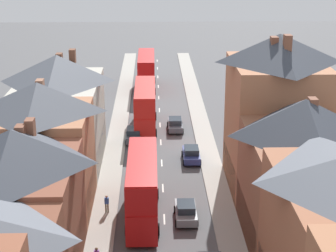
# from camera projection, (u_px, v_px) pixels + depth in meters

# --- Properties ---
(pavement_left) EXTENTS (2.20, 104.00, 0.14)m
(pavement_left) POSITION_uv_depth(u_px,v_px,m) (114.00, 156.00, 60.09)
(pavement_left) COLOR #A8A399
(pavement_left) RESTS_ON ground
(pavement_right) EXTENTS (2.20, 104.00, 0.14)m
(pavement_right) POSITION_uv_depth(u_px,v_px,m) (209.00, 155.00, 60.37)
(pavement_right) COLOR #A8A399
(pavement_right) RESTS_ON ground
(centre_line_dashes) EXTENTS (0.14, 97.80, 0.01)m
(centre_line_dashes) POSITION_uv_depth(u_px,v_px,m) (162.00, 163.00, 58.37)
(centre_line_dashes) COLOR silver
(centre_line_dashes) RESTS_ON ground
(terrace_row_left) EXTENTS (8.00, 55.12, 13.89)m
(terrace_row_left) POSITION_uv_depth(u_px,v_px,m) (6.00, 220.00, 35.17)
(terrace_row_left) COLOR #A36042
(terrace_row_left) RESTS_ON ground
(double_decker_bus_lead) EXTENTS (2.74, 10.80, 5.30)m
(double_decker_bus_lead) POSITION_uv_depth(u_px,v_px,m) (146.00, 71.00, 84.23)
(double_decker_bus_lead) COLOR #B70F0F
(double_decker_bus_lead) RESTS_ON ground
(double_decker_bus_mid_street) EXTENTS (2.74, 10.80, 5.30)m
(double_decker_bus_mid_street) POSITION_uv_depth(u_px,v_px,m) (145.00, 106.00, 67.55)
(double_decker_bus_mid_street) COLOR red
(double_decker_bus_mid_street) RESTS_ON ground
(double_decker_bus_far_approaching) EXTENTS (2.74, 10.80, 5.30)m
(double_decker_bus_far_approaching) POSITION_uv_depth(u_px,v_px,m) (142.00, 187.00, 46.50)
(double_decker_bus_far_approaching) COLOR red
(double_decker_bus_far_approaching) RESTS_ON ground
(car_mid_black) EXTENTS (1.90, 4.16, 1.64)m
(car_mid_black) POSITION_uv_depth(u_px,v_px,m) (134.00, 134.00, 64.07)
(car_mid_black) COLOR #4C515B
(car_mid_black) RESTS_ON ground
(car_parked_left_b) EXTENTS (1.90, 4.11, 1.57)m
(car_parked_left_b) POSITION_uv_depth(u_px,v_px,m) (175.00, 124.00, 67.56)
(car_parked_left_b) COLOR #4C515B
(car_parked_left_b) RESTS_ON ground
(car_mid_white) EXTENTS (1.90, 3.87, 1.60)m
(car_mid_white) POSITION_uv_depth(u_px,v_px,m) (186.00, 211.00, 46.70)
(car_mid_white) COLOR gray
(car_mid_white) RESTS_ON ground
(car_far_grey) EXTENTS (1.90, 3.90, 1.59)m
(car_far_grey) POSITION_uv_depth(u_px,v_px,m) (191.00, 154.00, 58.58)
(car_far_grey) COLOR navy
(car_far_grey) RESTS_ON ground
(pedestrian_far_left) EXTENTS (0.36, 0.22, 1.61)m
(pedestrian_far_left) POSITION_uv_depth(u_px,v_px,m) (107.00, 203.00, 47.61)
(pedestrian_far_left) COLOR brown
(pedestrian_far_left) RESTS_ON pavement_left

